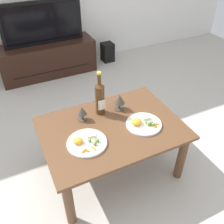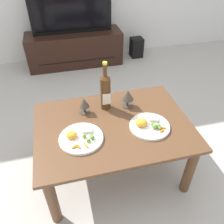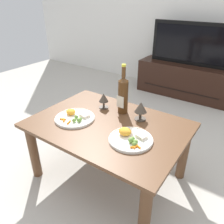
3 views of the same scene
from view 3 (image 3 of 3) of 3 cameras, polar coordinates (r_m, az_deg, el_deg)
name	(u,v)px [view 3 (image 3 of 3)]	position (r m, az deg, el deg)	size (l,w,h in m)	color
ground_plane	(108,175)	(1.87, -0.91, -15.85)	(6.40, 6.40, 0.00)	#B7B2A8
dining_table	(108,134)	(1.62, -1.01, -5.59)	(1.08, 0.77, 0.49)	brown
tv_stand	(185,80)	(3.33, 18.18, 7.85)	(1.29, 0.41, 0.45)	black
tv_screen	(191,44)	(3.20, 19.53, 16.21)	(1.04, 0.05, 0.54)	black
wine_bottle	(123,94)	(1.66, 2.86, 4.65)	(0.08, 0.08, 0.38)	#4C2D14
goblet_left	(104,98)	(1.76, -2.16, 3.50)	(0.08, 0.08, 0.12)	#473D33
goblet_right	(141,108)	(1.59, 7.41, 1.02)	(0.09, 0.09, 0.14)	#473D33
dinner_plate_left	(75,117)	(1.65, -9.54, -1.36)	(0.29, 0.29, 0.05)	white
dinner_plate_right	(130,138)	(1.40, 4.76, -6.73)	(0.28, 0.28, 0.06)	white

